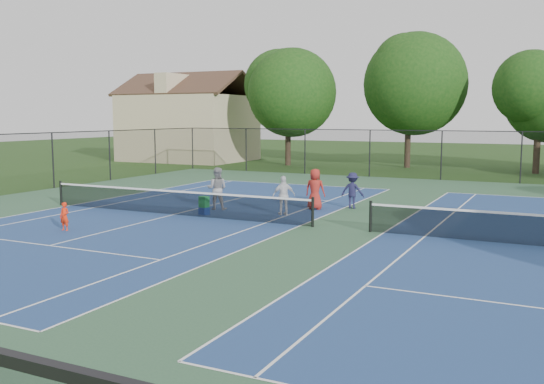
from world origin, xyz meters
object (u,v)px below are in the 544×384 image
at_px(clapboard_house, 189,125).
at_px(ball_crate, 204,211).
at_px(tree_back_c, 540,92).
at_px(ball_hopper, 204,202).
at_px(bystander_b, 353,191).
at_px(bystander_a, 284,196).
at_px(tree_back_a, 288,88).
at_px(instructor, 217,189).
at_px(child_player, 65,217).
at_px(tree_back_b, 409,79).
at_px(bystander_c, 315,189).

relative_size(clapboard_house, ball_crate, 29.18).
xyz_separation_m(tree_back_c, ball_hopper, (-10.94, -24.40, -4.96)).
distance_m(clapboard_house, bystander_b, 29.86).
distance_m(bystander_a, ball_crate, 3.22).
xyz_separation_m(tree_back_a, instructor, (6.85, -22.06, -5.15)).
bearing_deg(ball_hopper, bystander_b, 41.13).
bearing_deg(child_player, instructor, 65.33).
bearing_deg(ball_crate, ball_hopper, 0.00).
bearing_deg(bystander_a, bystander_b, -164.07).
relative_size(instructor, ball_crate, 4.79).
height_order(tree_back_c, clapboard_house, tree_back_c).
bearing_deg(bystander_b, instructor, 28.37).
xyz_separation_m(tree_back_b, bystander_a, (0.95, -24.11, -5.81)).
bearing_deg(ball_crate, child_player, -116.38).
xyz_separation_m(tree_back_a, bystander_b, (11.82, -19.25, -5.27)).
relative_size(instructor, bystander_b, 1.16).
bearing_deg(tree_back_b, ball_crate, -94.37).
distance_m(tree_back_b, ball_hopper, 26.19).
height_order(instructor, bystander_c, instructor).
distance_m(bystander_a, ball_hopper, 3.17).
bearing_deg(ball_hopper, tree_back_a, 106.78).
bearing_deg(bystander_b, bystander_a, 55.70).
xyz_separation_m(instructor, bystander_a, (3.10, -0.05, -0.10)).
relative_size(child_player, ball_crate, 2.65).
bearing_deg(child_player, ball_crate, 58.59).
relative_size(tree_back_b, ball_hopper, 22.92).
bearing_deg(tree_back_b, bystander_b, -82.45).
relative_size(tree_back_b, bystander_c, 5.86).
distance_m(instructor, bystander_b, 5.71).
height_order(instructor, ball_crate, instructor).
height_order(tree_back_b, bystander_a, tree_back_b).
bearing_deg(ball_crate, tree_back_b, 85.63).
xyz_separation_m(clapboard_house, ball_hopper, (17.06, -24.40, -2.57)).
height_order(tree_back_b, child_player, tree_back_b).
xyz_separation_m(tree_back_b, ball_hopper, (-1.94, -25.40, -6.08)).
xyz_separation_m(child_player, instructor, (2.25, 6.29, 0.40)).
xyz_separation_m(child_player, ball_hopper, (2.46, 4.95, 0.03)).
height_order(tree_back_c, instructor, tree_back_c).
xyz_separation_m(tree_back_a, ball_hopper, (7.06, -23.40, -5.52)).
distance_m(tree_back_b, child_player, 31.27).
xyz_separation_m(tree_back_c, bystander_b, (-6.18, -20.25, -4.72)).
bearing_deg(bystander_a, tree_back_b, -128.65).
height_order(tree_back_b, bystander_c, tree_back_b).
distance_m(tree_back_a, tree_back_b, 9.24).
bearing_deg(bystander_c, instructor, 22.45).
bearing_deg(tree_back_c, clapboard_house, -180.00).
height_order(tree_back_a, bystander_b, tree_back_a).
bearing_deg(tree_back_c, bystander_a, -109.21).
height_order(tree_back_c, ball_hopper, tree_back_c).
height_order(bystander_b, ball_hopper, bystander_b).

